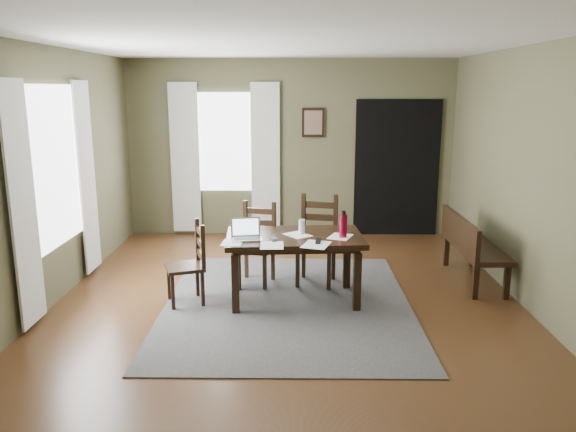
{
  "coord_description": "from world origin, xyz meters",
  "views": [
    {
      "loc": [
        0.07,
        -5.66,
        2.26
      ],
      "look_at": [
        0.0,
        0.3,
        0.9
      ],
      "focal_mm": 35.0,
      "sensor_mm": 36.0,
      "label": 1
    }
  ],
  "objects_px": {
    "bench": "(470,243)",
    "water_bottle": "(343,225)",
    "chair_back_right": "(317,241)",
    "dining_table": "(294,243)",
    "laptop": "(246,233)",
    "chair_end": "(189,264)",
    "chair_back_left": "(256,245)"
  },
  "relations": [
    {
      "from": "dining_table",
      "to": "chair_end",
      "type": "bearing_deg",
      "value": -179.32
    },
    {
      "from": "water_bottle",
      "to": "bench",
      "type": "bearing_deg",
      "value": 24.94
    },
    {
      "from": "chair_end",
      "to": "laptop",
      "type": "relative_size",
      "value": 2.54
    },
    {
      "from": "bench",
      "to": "water_bottle",
      "type": "height_order",
      "value": "water_bottle"
    },
    {
      "from": "chair_end",
      "to": "bench",
      "type": "height_order",
      "value": "chair_end"
    },
    {
      "from": "bench",
      "to": "chair_back_right",
      "type": "bearing_deg",
      "value": 92.7
    },
    {
      "from": "chair_end",
      "to": "water_bottle",
      "type": "distance_m",
      "value": 1.68
    },
    {
      "from": "bench",
      "to": "laptop",
      "type": "distance_m",
      "value": 2.72
    },
    {
      "from": "chair_back_left",
      "to": "chair_back_right",
      "type": "relative_size",
      "value": 0.92
    },
    {
      "from": "chair_back_left",
      "to": "water_bottle",
      "type": "distance_m",
      "value": 1.21
    },
    {
      "from": "chair_back_left",
      "to": "chair_back_right",
      "type": "distance_m",
      "value": 0.71
    },
    {
      "from": "chair_back_right",
      "to": "water_bottle",
      "type": "xyz_separation_m",
      "value": [
        0.24,
        -0.64,
        0.35
      ]
    },
    {
      "from": "chair_end",
      "to": "chair_back_left",
      "type": "height_order",
      "value": "chair_back_left"
    },
    {
      "from": "chair_end",
      "to": "chair_back_right",
      "type": "bearing_deg",
      "value": 95.94
    },
    {
      "from": "chair_back_left",
      "to": "laptop",
      "type": "height_order",
      "value": "chair_back_left"
    },
    {
      "from": "chair_end",
      "to": "chair_back_right",
      "type": "relative_size",
      "value": 0.85
    },
    {
      "from": "dining_table",
      "to": "water_bottle",
      "type": "relative_size",
      "value": 5.31
    },
    {
      "from": "chair_end",
      "to": "dining_table",
      "type": "bearing_deg",
      "value": 74.96
    },
    {
      "from": "bench",
      "to": "laptop",
      "type": "relative_size",
      "value": 4.06
    },
    {
      "from": "chair_back_left",
      "to": "bench",
      "type": "height_order",
      "value": "chair_back_left"
    },
    {
      "from": "chair_back_right",
      "to": "laptop",
      "type": "relative_size",
      "value": 2.98
    },
    {
      "from": "dining_table",
      "to": "water_bottle",
      "type": "xyz_separation_m",
      "value": [
        0.51,
        -0.07,
        0.22
      ]
    },
    {
      "from": "dining_table",
      "to": "laptop",
      "type": "distance_m",
      "value": 0.54
    },
    {
      "from": "chair_end",
      "to": "chair_back_left",
      "type": "xyz_separation_m",
      "value": [
        0.67,
        0.65,
        0.03
      ]
    },
    {
      "from": "bench",
      "to": "chair_back_left",
      "type": "bearing_deg",
      "value": 92.16
    },
    {
      "from": "water_bottle",
      "to": "chair_back_right",
      "type": "bearing_deg",
      "value": 110.73
    },
    {
      "from": "chair_end",
      "to": "bench",
      "type": "distance_m",
      "value": 3.28
    },
    {
      "from": "dining_table",
      "to": "chair_back_right",
      "type": "relative_size",
      "value": 1.45
    },
    {
      "from": "water_bottle",
      "to": "laptop",
      "type": "bearing_deg",
      "value": -176.36
    },
    {
      "from": "bench",
      "to": "chair_end",
      "type": "bearing_deg",
      "value": 103.19
    },
    {
      "from": "chair_back_left",
      "to": "chair_end",
      "type": "bearing_deg",
      "value": -121.63
    },
    {
      "from": "dining_table",
      "to": "chair_back_right",
      "type": "distance_m",
      "value": 0.65
    }
  ]
}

